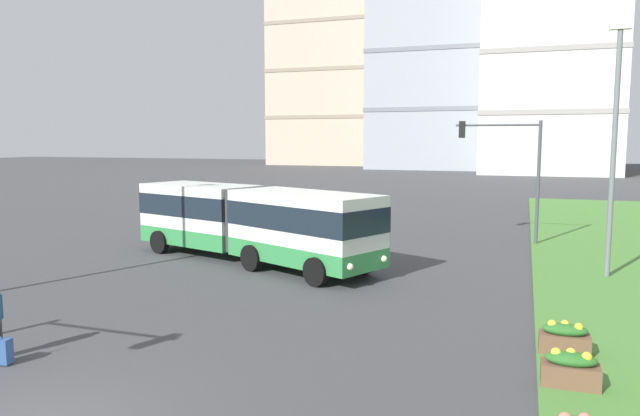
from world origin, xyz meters
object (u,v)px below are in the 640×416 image
Objects in this scene: apartment_tower_west at (330,28)px; apartment_tower_centre at (552,30)px; streetlight_median at (614,141)px; rolling_suitcase at (3,351)px; articulated_bus at (252,222)px; traffic_light_far_right at (510,159)px; apartment_tower_westcentre at (435,28)px; car_black_sedan at (271,212)px; flower_planter_1 at (570,369)px; flower_planter_2 at (565,338)px.

apartment_tower_west is 1.29× the size of apartment_tower_centre.
rolling_suitcase is at bearing -135.50° from streetlight_median.
apartment_tower_centre is (13.22, 73.21, 19.21)m from articulated_bus.
rolling_suitcase is at bearing -116.89° from traffic_light_far_right.
rolling_suitcase is at bearing -87.12° from apartment_tower_westcentre.
car_black_sedan is 4.16× the size of flower_planter_1.
apartment_tower_west is (-38.81, 100.20, 26.57)m from flower_planter_2.
flower_planter_1 is at bearing -91.34° from apartment_tower_centre.
flower_planter_2 is at bearing -48.74° from car_black_sedan.
traffic_light_far_right is at bearing 63.11° from rolling_suitcase.
rolling_suitcase is at bearing -166.96° from flower_planter_1.
traffic_light_far_right is at bearing 119.41° from streetlight_median.
flower_planter_1 is 96.28m from apartment_tower_westcentre.
apartment_tower_centre is at bearing 86.83° from traffic_light_far_right.
flower_planter_2 is at bearing -91.37° from apartment_tower_centre.
streetlight_median is (1.90, 10.66, 4.46)m from flower_planter_1.
car_black_sedan is at bearing -73.95° from apartment_tower_west.
articulated_bus is 10.76× the size of flower_planter_1.
car_black_sedan is (-3.55, 9.78, -0.90)m from articulated_bus.
articulated_bus is 100.29m from apartment_tower_west.
car_black_sedan reaches higher than rolling_suitcase.
articulated_bus is 12.20× the size of rolling_suitcase.
rolling_suitcase is 22.44m from traffic_light_far_right.
apartment_tower_westcentre is (-14.76, 74.89, 19.88)m from traffic_light_far_right.
rolling_suitcase is at bearing -81.70° from car_black_sedan.
apartment_tower_westcentre is at bearing 152.35° from apartment_tower_centre.
apartment_tower_centre reaches higher than flower_planter_2.
flower_planter_1 is 0.02× the size of apartment_tower_westcentre.
articulated_bus is 0.28× the size of apartment_tower_centre.
flower_planter_1 is 1.93m from flower_planter_2.
traffic_light_far_right is at bearing -7.91° from car_black_sedan.
flower_planter_2 is 110.69m from apartment_tower_west.
car_black_sedan is at bearing 131.26° from flower_planter_2.
car_black_sedan is 0.08× the size of apartment_tower_west.
apartment_tower_west reaches higher than rolling_suitcase.
flower_planter_1 is 0.19× the size of traffic_light_far_right.
traffic_light_far_right is (13.16, -1.83, 3.27)m from car_black_sedan.
car_black_sedan is 0.11× the size of apartment_tower_centre.
streetlight_median is at bearing 79.89° from flower_planter_1.
flower_planter_1 is 17.49m from traffic_light_far_right.
apartment_tower_west is (-40.71, 91.47, 22.12)m from streetlight_median.
traffic_light_far_right is 78.88m from apartment_tower_westcentre.
flower_planter_1 is (11.30, -9.08, -1.23)m from articulated_bus.
apartment_tower_west is at bearing 106.47° from articulated_bus.
rolling_suitcase is 88.50m from apartment_tower_centre.
apartment_tower_centre reaches higher than streetlight_median.
flower_planter_1 is at bearing -79.85° from apartment_tower_westcentre.
traffic_light_far_right is 0.66× the size of streetlight_median.
flower_planter_2 is 94.44m from apartment_tower_westcentre.
apartment_tower_westcentre is at bearing 101.15° from traffic_light_far_right.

